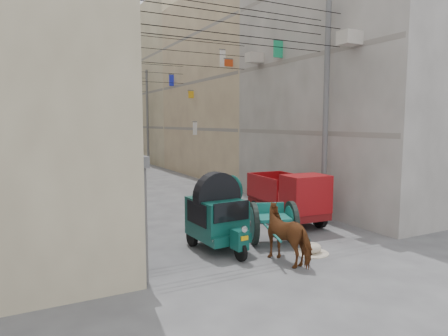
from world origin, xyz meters
TOP-DOWN VIEW (x-y plane):
  - ground at (0.00, 0.00)m, footprint 140.00×140.00m
  - building_row_right at (8.00, 34.13)m, footprint 8.00×62.00m
  - end_cap_building at (0.00, 66.00)m, footprint 22.00×10.00m
  - shutters_left at (-3.92, 10.38)m, footprint 0.18×14.40m
  - signboards at (-0.01, 21.66)m, footprint 8.22×40.52m
  - ac_units at (3.65, 7.67)m, footprint 0.70×6.55m
  - utility_poles at (0.00, 17.00)m, footprint 7.40×22.20m
  - overhead_cables at (0.00, 14.40)m, footprint 7.40×22.52m
  - auto_rickshaw at (-1.38, 4.80)m, footprint 1.46×2.43m
  - tonga_cart at (0.31, 4.49)m, footprint 1.92×2.99m
  - mini_truck at (2.18, 5.98)m, footprint 1.68×3.41m
  - second_cart at (1.45, 10.12)m, footprint 1.71×1.58m
  - feed_sack at (0.76, 3.23)m, footprint 0.60×0.48m
  - horse at (-0.17, 3.00)m, footprint 1.11×1.85m
  - distant_car_white at (-2.55, 27.69)m, footprint 2.77×4.21m
  - distant_car_grey at (2.38, 34.16)m, footprint 1.55×4.09m
  - distant_car_green at (0.06, 43.57)m, footprint 1.60×3.84m

SIDE VIEW (x-z plane):
  - ground at x=0.00m, z-range 0.00..0.00m
  - feed_sack at x=0.76m, z-range 0.00..0.30m
  - distant_car_green at x=0.06m, z-range 0.00..1.11m
  - tonga_cart at x=0.31m, z-range 0.03..1.29m
  - distant_car_white at x=-2.55m, z-range 0.00..1.33m
  - distant_car_grey at x=2.38m, z-range 0.00..1.33m
  - second_cart at x=1.45m, z-range 0.04..1.32m
  - horse at x=-0.17m, z-range 0.00..1.46m
  - mini_truck at x=2.18m, z-range -0.04..1.83m
  - auto_rickshaw at x=-1.38m, z-range 0.15..1.84m
  - shutters_left at x=-3.92m, z-range 0.06..2.93m
  - signboards at x=-0.01m, z-range 0.59..6.27m
  - utility_poles at x=0.00m, z-range 0.00..8.00m
  - building_row_right at x=8.00m, z-range -0.54..13.46m
  - end_cap_building at x=0.00m, z-range 0.00..13.00m
  - overhead_cables at x=0.00m, z-range 6.20..7.33m
  - ac_units at x=3.65m, z-range 5.76..9.11m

